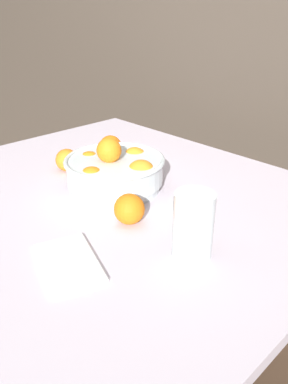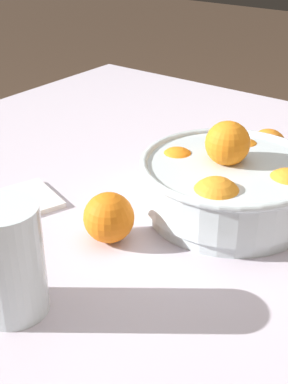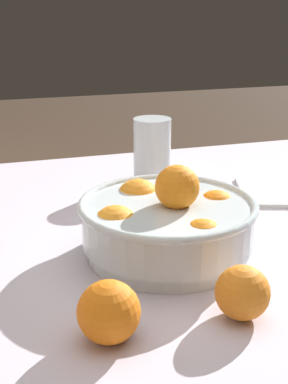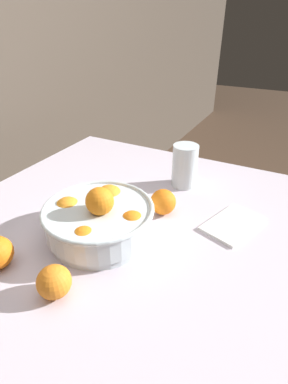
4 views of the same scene
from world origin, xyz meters
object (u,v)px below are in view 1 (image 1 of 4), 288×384
object	(u,v)px
orange_loose_front	(110,147)
orange_loose_near_bowl	(67,160)
juice_glass	(193,228)
fruit_bowl	(115,171)
orange_loose_aside	(129,209)

from	to	relation	value
orange_loose_front	orange_loose_near_bowl	bearing A→B (deg)	-90.99
juice_glass	fruit_bowl	bearing A→B (deg)	165.36
juice_glass	orange_loose_front	bearing A→B (deg)	156.89
juice_glass	orange_loose_aside	xyz separation A→B (m)	(-0.18, -0.01, -0.03)
orange_loose_near_bowl	fruit_bowl	bearing A→B (deg)	8.25
fruit_bowl	orange_loose_aside	bearing A→B (deg)	-30.43
juice_glass	orange_loose_front	distance (m)	0.60
orange_loose_near_bowl	orange_loose_front	world-z (taller)	orange_loose_front
fruit_bowl	orange_loose_front	bearing A→B (deg)	144.08
fruit_bowl	orange_loose_front	distance (m)	0.24
juice_glass	orange_loose_near_bowl	bearing A→B (deg)	173.46
orange_loose_front	orange_loose_aside	xyz separation A→B (m)	(0.36, -0.24, -0.00)
orange_loose_front	orange_loose_aside	world-z (taller)	orange_loose_front
orange_loose_front	orange_loose_aside	bearing A→B (deg)	-33.46
fruit_bowl	orange_loose_near_bowl	world-z (taller)	fruit_bowl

